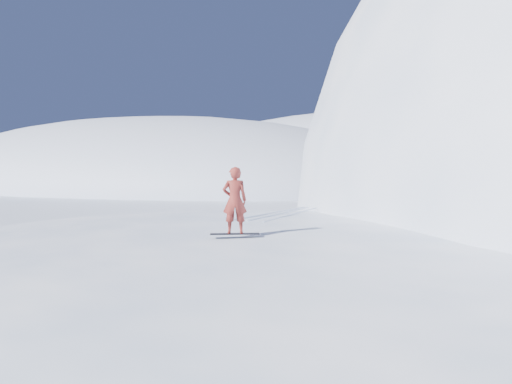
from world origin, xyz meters
TOP-DOWN VIEW (x-y plane):
  - ground at (0.00, 0.00)m, footprint 400.00×400.00m
  - near_ridge at (1.00, 3.00)m, footprint 36.00×28.00m
  - far_ridge_a at (-70.00, 60.00)m, footprint 120.00×70.00m
  - far_ridge_c at (-40.00, 110.00)m, footprint 140.00×90.00m
  - wind_bumps at (-0.56, 2.12)m, footprint 16.00×14.40m
  - snowboard at (1.78, -0.79)m, footprint 1.19×1.04m
  - snowboarder at (1.78, -0.79)m, footprint 0.78×0.75m
  - board_tracks at (-0.32, 5.01)m, footprint 1.87×5.97m

SIDE VIEW (x-z plane):
  - ground at x=0.00m, z-range 0.00..0.00m
  - near_ridge at x=1.00m, z-range -2.40..2.40m
  - far_ridge_a at x=-70.00m, z-range -14.00..14.00m
  - far_ridge_c at x=-40.00m, z-range -18.00..18.00m
  - wind_bumps at x=-0.56m, z-range -0.50..0.50m
  - snowboard at x=1.78m, z-range 2.40..2.42m
  - board_tracks at x=-0.32m, z-range 2.40..2.44m
  - snowboarder at x=1.78m, z-range 2.42..4.22m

